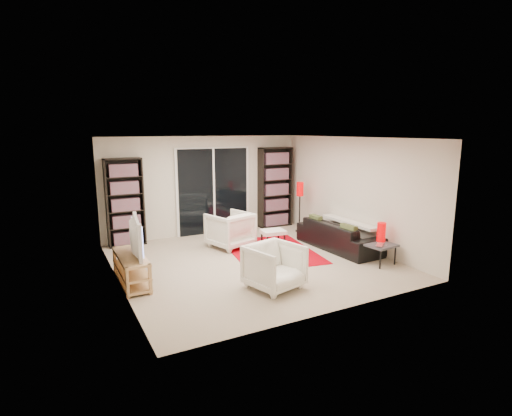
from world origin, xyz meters
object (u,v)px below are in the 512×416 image
Objects in this scene: armchair_back at (230,230)px; bookshelf_right at (275,187)px; tv_stand at (131,269)px; sofa at (339,235)px; ottoman at (273,233)px; bookshelf_left at (125,202)px; armchair_front at (275,267)px; side_table at (379,246)px; floor_lamp at (300,195)px.

bookshelf_right is at bearing -163.44° from armchair_back.
sofa reaches higher than tv_stand.
bookshelf_left is at bearing 148.35° from ottoman.
bookshelf_right is 2.32m from armchair_back.
sofa is 2.38m from armchair_back.
tv_stand is 2.34× the size of ottoman.
sofa is 1.43m from ottoman.
armchair_back is at bearing 68.07° from armchair_front.
armchair_front reaches higher than sofa.
bookshelf_left reaches higher than armchair_back.
ottoman is at bearing 12.25° from tv_stand.
bookshelf_right is 4.35m from armchair_front.
ottoman is (-1.06, -1.72, -0.71)m from bookshelf_right.
bookshelf_right reaches higher than bookshelf_left.
ottoman is at bearing -121.71° from bookshelf_right.
armchair_front is at bearing -32.61° from tv_stand.
sofa is at bearing -31.05° from bookshelf_left.
bookshelf_right is 3.66m from side_table.
bookshelf_right is at bearing -0.00° from bookshelf_left.
armchair_front reaches higher than ottoman.
sofa is 3.75× the size of ottoman.
armchair_back is 1.44× the size of side_table.
armchair_front is 2.40m from side_table.
bookshelf_left reaches higher than ottoman.
bookshelf_left is 5.45m from side_table.
armchair_back is 0.95m from ottoman.
bookshelf_right reaches higher than side_table.
floor_lamp is (0.04, 2.78, 0.59)m from side_table.
armchair_back is at bearing 26.88° from tv_stand.
sofa is 2.52× the size of armchair_front.
side_table is at bearing 179.27° from sofa.
bookshelf_right is 4.91m from tv_stand.
side_table is (0.03, -1.16, 0.06)m from sofa.
floor_lamp is (4.09, -0.80, -0.02)m from bookshelf_left.
floor_lamp is (0.06, 1.62, 0.66)m from sofa.
armchair_back is (1.99, -1.21, -0.59)m from bookshelf_left.
ottoman is 1.71m from floor_lamp.
bookshelf_right reaches higher than floor_lamp.
sofa is 1.75m from floor_lamp.
side_table is (2.40, 0.11, -0.01)m from armchair_front.
tv_stand is 4.40m from sofa.
sofa is 2.38× the size of armchair_back.
side_table is 2.84m from floor_lamp.
sofa reaches higher than ottoman.
sofa is (0.18, -2.43, -0.75)m from bookshelf_right.
tv_stand is 4.58m from side_table.
tv_stand is 2.14× the size of side_table.
armchair_back is (2.35, 1.19, 0.13)m from tv_stand.
armchair_back is 0.68× the size of floor_lamp.
sofa is at bearing -92.15° from floor_lamp.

